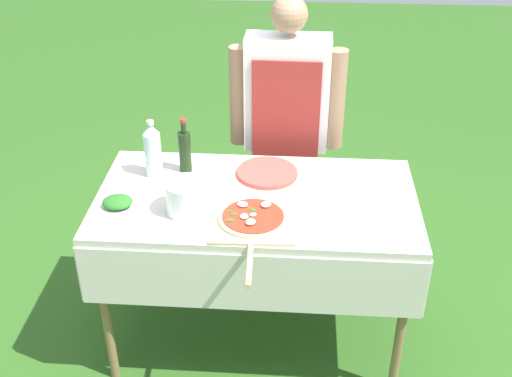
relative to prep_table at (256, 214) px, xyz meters
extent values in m
plane|color=#2D5B1E|center=(0.00, 0.00, -0.73)|extent=(12.00, 12.00, 0.00)
cube|color=beige|center=(0.00, 0.00, 0.07)|extent=(1.39, 0.73, 0.04)
cube|color=beige|center=(0.00, -0.37, -0.09)|extent=(1.39, 0.01, 0.28)
cube|color=beige|center=(0.00, 0.37, -0.09)|extent=(1.39, 0.01, 0.28)
cube|color=beige|center=(-0.70, 0.00, -0.09)|extent=(0.01, 0.73, 0.28)
cube|color=beige|center=(0.70, 0.00, -0.09)|extent=(0.01, 0.73, 0.28)
cylinder|color=olive|center=(-0.63, -0.31, -0.34)|extent=(0.04, 0.04, 0.78)
cylinder|color=olive|center=(0.63, -0.31, -0.34)|extent=(0.04, 0.04, 0.78)
cylinder|color=olive|center=(-0.63, 0.31, -0.34)|extent=(0.04, 0.04, 0.78)
cylinder|color=olive|center=(0.63, 0.31, -0.34)|extent=(0.04, 0.04, 0.78)
cylinder|color=#70604C|center=(0.19, 0.60, -0.35)|extent=(0.11, 0.11, 0.76)
cylinder|color=#70604C|center=(0.04, 0.60, -0.35)|extent=(0.11, 0.11, 0.76)
cube|color=silver|center=(0.11, 0.60, 0.32)|extent=(0.42, 0.18, 0.57)
cube|color=#9E2D28|center=(0.11, 0.50, 0.10)|extent=(0.33, 0.02, 0.83)
cylinder|color=#A37A5B|center=(0.35, 0.59, 0.29)|extent=(0.09, 0.09, 0.51)
cylinder|color=#A37A5B|center=(-0.13, 0.60, 0.29)|extent=(0.09, 0.09, 0.51)
sphere|color=#A37A5B|center=(0.11, 0.60, 0.71)|extent=(0.17, 0.17, 0.17)
cube|color=#D1B27F|center=(0.00, -0.19, 0.10)|extent=(0.35, 0.35, 0.01)
cylinder|color=#D1B27F|center=(0.01, -0.48, 0.10)|extent=(0.03, 0.25, 0.02)
cylinder|color=beige|center=(0.00, -0.19, 0.11)|extent=(0.29, 0.29, 0.01)
cylinder|color=red|center=(0.00, -0.19, 0.12)|extent=(0.25, 0.25, 0.00)
ellipsoid|color=white|center=(-0.03, -0.21, 0.13)|extent=(0.04, 0.05, 0.01)
ellipsoid|color=white|center=(0.05, -0.12, 0.13)|extent=(0.06, 0.06, 0.02)
ellipsoid|color=white|center=(-0.05, -0.12, 0.13)|extent=(0.06, 0.05, 0.01)
ellipsoid|color=white|center=(0.00, -0.19, 0.12)|extent=(0.04, 0.04, 0.01)
ellipsoid|color=white|center=(-0.01, -0.25, 0.13)|extent=(0.06, 0.06, 0.02)
ellipsoid|color=#286B23|center=(-0.08, -0.19, 0.12)|extent=(0.03, 0.02, 0.00)
ellipsoid|color=#286B23|center=(-0.02, -0.22, 0.12)|extent=(0.02, 0.03, 0.00)
ellipsoid|color=#286B23|center=(-0.01, -0.15, 0.12)|extent=(0.04, 0.04, 0.00)
ellipsoid|color=#286B23|center=(-0.09, -0.23, 0.12)|extent=(0.04, 0.03, 0.00)
ellipsoid|color=#286B23|center=(-0.09, -0.17, 0.12)|extent=(0.03, 0.01, 0.00)
cylinder|color=black|center=(-0.34, 0.20, 0.19)|extent=(0.06, 0.06, 0.19)
cylinder|color=black|center=(-0.34, 0.20, 0.31)|extent=(0.02, 0.02, 0.05)
cylinder|color=#B22823|center=(-0.34, 0.20, 0.34)|extent=(0.03, 0.03, 0.02)
cylinder|color=silver|center=(-0.48, 0.15, 0.19)|extent=(0.08, 0.08, 0.21)
cone|color=silver|center=(-0.48, 0.15, 0.32)|extent=(0.08, 0.08, 0.05)
cylinder|color=silver|center=(-0.48, 0.15, 0.35)|extent=(0.03, 0.03, 0.02)
cube|color=silver|center=(-0.57, -0.13, 0.09)|extent=(0.15, 0.13, 0.01)
ellipsoid|color=#286B23|center=(-0.57, -0.13, 0.12)|extent=(0.13, 0.11, 0.04)
cylinder|color=silver|center=(-0.28, -0.13, 0.16)|extent=(0.17, 0.17, 0.14)
cylinder|color=#DB4C42|center=(0.04, 0.19, 0.09)|extent=(0.28, 0.28, 0.00)
cylinder|color=#DB4C42|center=(0.04, 0.19, 0.10)|extent=(0.28, 0.28, 0.00)
cylinder|color=#DB4C42|center=(0.04, 0.19, 0.10)|extent=(0.28, 0.28, 0.00)
cylinder|color=#DB4C42|center=(0.04, 0.19, 0.11)|extent=(0.28, 0.28, 0.00)
camera|label=1|loc=(0.16, -2.33, 1.58)|focal=45.00mm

